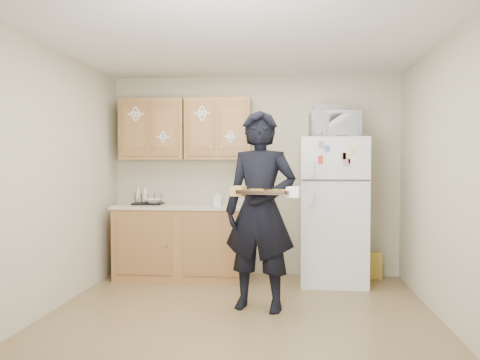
% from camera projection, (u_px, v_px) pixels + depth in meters
% --- Properties ---
extents(floor, '(3.60, 3.60, 0.00)m').
position_uv_depth(floor, '(239.00, 320.00, 4.19)').
color(floor, brown).
rests_on(floor, ground).
extents(ceiling, '(3.60, 3.60, 0.00)m').
position_uv_depth(ceiling, '(239.00, 38.00, 4.10)').
color(ceiling, silver).
rests_on(ceiling, wall_back).
extents(wall_back, '(3.60, 0.04, 2.50)m').
position_uv_depth(wall_back, '(254.00, 176.00, 5.93)').
color(wall_back, '#BBB497').
rests_on(wall_back, floor).
extents(wall_front, '(3.60, 0.04, 2.50)m').
position_uv_depth(wall_front, '(201.00, 194.00, 2.35)').
color(wall_front, '#BBB497').
rests_on(wall_front, floor).
extents(wall_left, '(0.04, 3.60, 2.50)m').
position_uv_depth(wall_left, '(46.00, 180.00, 4.33)').
color(wall_left, '#BBB497').
rests_on(wall_left, floor).
extents(wall_right, '(0.04, 3.60, 2.50)m').
position_uv_depth(wall_right, '(450.00, 182.00, 3.95)').
color(wall_right, '#BBB497').
rests_on(wall_right, floor).
extents(refrigerator, '(0.75, 0.70, 1.70)m').
position_uv_depth(refrigerator, '(333.00, 211.00, 5.48)').
color(refrigerator, white).
rests_on(refrigerator, floor).
extents(base_cabinet, '(1.60, 0.60, 0.86)m').
position_uv_depth(base_cabinet, '(183.00, 243.00, 5.73)').
color(base_cabinet, brown).
rests_on(base_cabinet, floor).
extents(countertop, '(1.64, 0.64, 0.04)m').
position_uv_depth(countertop, '(183.00, 206.00, 5.71)').
color(countertop, '#C2B495').
rests_on(countertop, base_cabinet).
extents(upper_cab_left, '(0.80, 0.33, 0.75)m').
position_uv_depth(upper_cab_left, '(154.00, 130.00, 5.86)').
color(upper_cab_left, brown).
rests_on(upper_cab_left, wall_back).
extents(upper_cab_right, '(0.80, 0.33, 0.75)m').
position_uv_depth(upper_cab_right, '(218.00, 129.00, 5.77)').
color(upper_cab_right, brown).
rests_on(upper_cab_right, wall_back).
extents(cereal_box, '(0.20, 0.07, 0.32)m').
position_uv_depth(cereal_box, '(373.00, 266.00, 5.69)').
color(cereal_box, '#EEDF54').
rests_on(cereal_box, floor).
extents(person, '(0.78, 0.60, 1.91)m').
position_uv_depth(person, '(260.00, 211.00, 4.47)').
color(person, black).
rests_on(person, floor).
extents(baking_tray, '(0.51, 0.42, 0.04)m').
position_uv_depth(baking_tray, '(266.00, 193.00, 4.17)').
color(baking_tray, black).
rests_on(baking_tray, person).
extents(pizza_front_left, '(0.15, 0.15, 0.02)m').
position_uv_depth(pizza_front_left, '(252.00, 191.00, 4.13)').
color(pizza_front_left, '#FB9F1F').
rests_on(pizza_front_left, baking_tray).
extents(pizza_front_right, '(0.15, 0.15, 0.02)m').
position_uv_depth(pizza_front_right, '(275.00, 191.00, 4.06)').
color(pizza_front_right, '#FB9F1F').
rests_on(pizza_front_right, baking_tray).
extents(pizza_back_left, '(0.15, 0.15, 0.02)m').
position_uv_depth(pizza_back_left, '(257.00, 190.00, 4.27)').
color(pizza_back_left, '#FB9F1F').
rests_on(pizza_back_left, baking_tray).
extents(pizza_back_right, '(0.15, 0.15, 0.02)m').
position_uv_depth(pizza_back_right, '(279.00, 190.00, 4.20)').
color(pizza_back_right, '#FB9F1F').
rests_on(pizza_back_right, baking_tray).
extents(microwave, '(0.59, 0.43, 0.30)m').
position_uv_depth(microwave, '(335.00, 125.00, 5.39)').
color(microwave, white).
rests_on(microwave, refrigerator).
extents(foil_pan, '(0.36, 0.27, 0.07)m').
position_uv_depth(foil_pan, '(328.00, 109.00, 5.42)').
color(foil_pan, silver).
rests_on(foil_pan, microwave).
extents(dish_rack, '(0.38, 0.30, 0.14)m').
position_uv_depth(dish_rack, '(148.00, 199.00, 5.75)').
color(dish_rack, black).
rests_on(dish_rack, countertop).
extents(bowl, '(0.26, 0.26, 0.05)m').
position_uv_depth(bowl, '(153.00, 201.00, 5.74)').
color(bowl, white).
rests_on(bowl, dish_rack).
extents(soap_bottle, '(0.09, 0.10, 0.19)m').
position_uv_depth(soap_bottle, '(217.00, 198.00, 5.52)').
color(soap_bottle, white).
rests_on(soap_bottle, countertop).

